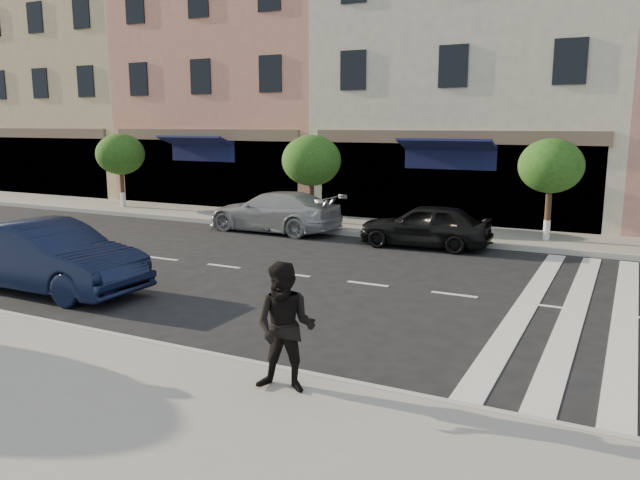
{
  "coord_description": "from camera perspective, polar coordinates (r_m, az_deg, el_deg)",
  "views": [
    {
      "loc": [
        5.25,
        -8.81,
        3.61
      ],
      "look_at": [
        -0.07,
        1.72,
        1.4
      ],
      "focal_mm": 35.0,
      "sensor_mm": 36.0,
      "label": 1
    }
  ],
  "objects": [
    {
      "name": "street_tree_wa",
      "position": [
        27.51,
        -17.79,
        7.45
      ],
      "size": [
        2.0,
        2.0,
        3.05
      ],
      "color": "#473323",
      "rests_on": "sidewalk_far"
    },
    {
      "name": "sidewalk_far",
      "position": [
        20.8,
        11.8,
        0.6
      ],
      "size": [
        60.0,
        3.0,
        0.15
      ],
      "primitive_type": "cube",
      "color": "gray",
      "rests_on": "ground"
    },
    {
      "name": "street_tree_wb",
      "position": [
        22.17,
        -0.78,
        7.24
      ],
      "size": [
        2.1,
        2.1,
        3.06
      ],
      "color": "#473323",
      "rests_on": "sidewalk_far"
    },
    {
      "name": "sidewalk_near",
      "position": [
        8.1,
        -17.94,
        -15.8
      ],
      "size": [
        60.0,
        4.5,
        0.15
      ],
      "primitive_type": "cube",
      "color": "gray",
      "rests_on": "ground"
    },
    {
      "name": "building_centre",
      "position": [
        26.51,
        14.69,
        14.36
      ],
      "size": [
        11.0,
        9.0,
        11.0
      ],
      "primitive_type": "cube",
      "color": "beige",
      "rests_on": "ground"
    },
    {
      "name": "building_west_far",
      "position": [
        37.61,
        -20.29,
        13.62
      ],
      "size": [
        12.0,
        9.0,
        12.0
      ],
      "primitive_type": "cube",
      "color": "#DABE8C",
      "rests_on": "ground"
    },
    {
      "name": "street_tree_c",
      "position": [
        19.78,
        20.36,
        6.32
      ],
      "size": [
        1.9,
        1.9,
        3.04
      ],
      "color": "#473323",
      "rests_on": "sidewalk_far"
    },
    {
      "name": "walker",
      "position": [
        8.15,
        -3.19,
        -8.0
      ],
      "size": [
        0.95,
        0.81,
        1.72
      ],
      "primitive_type": "imported",
      "rotation": [
        0.0,
        0.0,
        0.2
      ],
      "color": "black",
      "rests_on": "sidewalk_near"
    },
    {
      "name": "car_near_mid",
      "position": [
        14.72,
        -23.61,
        -1.43
      ],
      "size": [
        4.65,
        1.64,
        1.53
      ],
      "primitive_type": "imported",
      "rotation": [
        0.0,
        0.0,
        1.57
      ],
      "color": "black",
      "rests_on": "ground"
    },
    {
      "name": "car_far_mid",
      "position": [
        18.62,
        9.58,
        1.32
      ],
      "size": [
        3.91,
        1.75,
        1.31
      ],
      "primitive_type": "imported",
      "rotation": [
        0.0,
        0.0,
        -1.51
      ],
      "color": "black",
      "rests_on": "ground"
    },
    {
      "name": "car_far_left",
      "position": [
        21.12,
        -4.22,
        2.61
      ],
      "size": [
        4.78,
        2.1,
        1.37
      ],
      "primitive_type": "imported",
      "rotation": [
        0.0,
        0.0,
        -1.61
      ],
      "color": "#98989D",
      "rests_on": "ground"
    },
    {
      "name": "building_west_mid",
      "position": [
        30.69,
        -5.59,
        16.91
      ],
      "size": [
        10.0,
        9.0,
        14.0
      ],
      "primitive_type": "cube",
      "color": "tan",
      "rests_on": "ground"
    },
    {
      "name": "ground",
      "position": [
        10.87,
        -3.79,
        -8.81
      ],
      "size": [
        120.0,
        120.0,
        0.0
      ],
      "primitive_type": "plane",
      "color": "black",
      "rests_on": "ground"
    }
  ]
}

